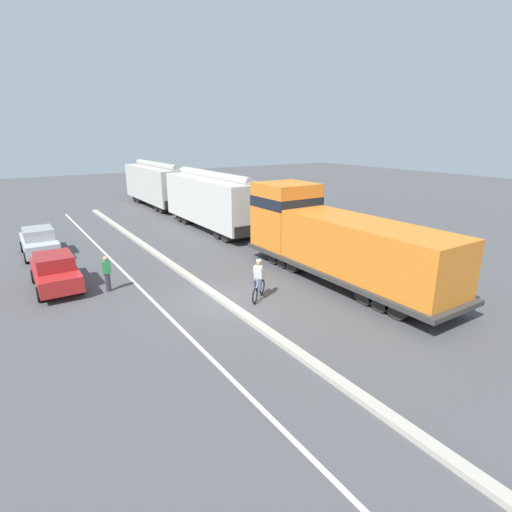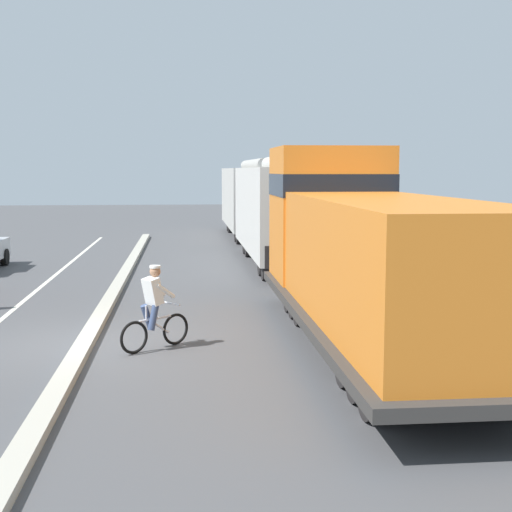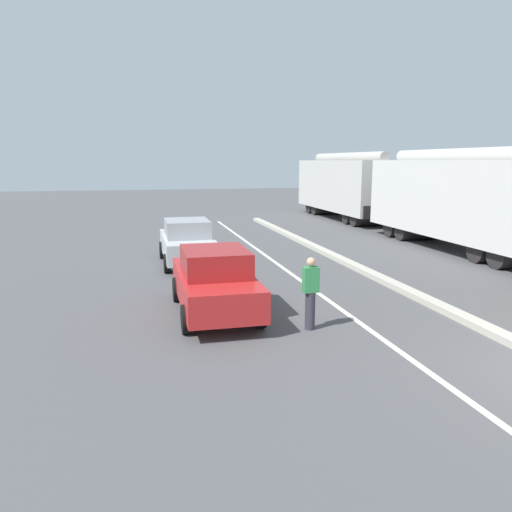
{
  "view_description": "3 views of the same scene",
  "coord_description": "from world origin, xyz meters",
  "px_view_note": "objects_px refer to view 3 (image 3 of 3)",
  "views": [
    {
      "loc": [
        -7.2,
        -13.62,
        6.72
      ],
      "look_at": [
        2.06,
        0.57,
        1.5
      ],
      "focal_mm": 28.0,
      "sensor_mm": 36.0,
      "label": 1
    },
    {
      "loc": [
        2.07,
        -14.84,
        3.63
      ],
      "look_at": [
        3.81,
        2.39,
        1.52
      ],
      "focal_mm": 50.0,
      "sensor_mm": 36.0,
      "label": 2
    },
    {
      "loc": [
        -7.3,
        -6.19,
        3.67
      ],
      "look_at": [
        -3.86,
        8.04,
        0.87
      ],
      "focal_mm": 35.0,
      "sensor_mm": 36.0,
      "label": 3
    }
  ],
  "objects_px": {
    "pedestrian_by_cars": "(310,292)",
    "hopper_car_lead": "(461,200)",
    "hopper_car_middle": "(347,186)",
    "parked_car_red": "(215,281)",
    "parked_car_silver": "(187,242)"
  },
  "relations": [
    {
      "from": "parked_car_silver",
      "to": "hopper_car_lead",
      "type": "bearing_deg",
      "value": 2.08
    },
    {
      "from": "parked_car_red",
      "to": "parked_car_silver",
      "type": "height_order",
      "value": "same"
    },
    {
      "from": "hopper_car_middle",
      "to": "hopper_car_lead",
      "type": "bearing_deg",
      "value": -90.0
    },
    {
      "from": "hopper_car_lead",
      "to": "pedestrian_by_cars",
      "type": "height_order",
      "value": "hopper_car_lead"
    },
    {
      "from": "hopper_car_lead",
      "to": "parked_car_silver",
      "type": "relative_size",
      "value": 2.52
    },
    {
      "from": "parked_car_silver",
      "to": "pedestrian_by_cars",
      "type": "bearing_deg",
      "value": -76.26
    },
    {
      "from": "pedestrian_by_cars",
      "to": "hopper_car_lead",
      "type": "bearing_deg",
      "value": 40.71
    },
    {
      "from": "parked_car_silver",
      "to": "pedestrian_by_cars",
      "type": "height_order",
      "value": "same"
    },
    {
      "from": "hopper_car_middle",
      "to": "parked_car_red",
      "type": "height_order",
      "value": "hopper_car_middle"
    },
    {
      "from": "parked_car_red",
      "to": "hopper_car_lead",
      "type": "bearing_deg",
      "value": 29.92
    },
    {
      "from": "hopper_car_lead",
      "to": "hopper_car_middle",
      "type": "height_order",
      "value": "same"
    },
    {
      "from": "parked_car_red",
      "to": "pedestrian_by_cars",
      "type": "xyz_separation_m",
      "value": [
        1.86,
        -1.63,
        0.03
      ]
    },
    {
      "from": "hopper_car_lead",
      "to": "pedestrian_by_cars",
      "type": "bearing_deg",
      "value": -139.29
    },
    {
      "from": "hopper_car_lead",
      "to": "hopper_car_middle",
      "type": "bearing_deg",
      "value": 90.0
    },
    {
      "from": "hopper_car_lead",
      "to": "pedestrian_by_cars",
      "type": "distance_m",
      "value": 12.57
    }
  ]
}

